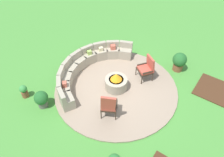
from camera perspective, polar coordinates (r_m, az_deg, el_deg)
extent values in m
plane|color=#478C38|center=(8.83, 1.06, -2.63)|extent=(24.00, 24.00, 0.00)
cylinder|color=gray|center=(8.81, 1.06, -2.49)|extent=(4.91, 4.91, 0.06)
cube|color=#472B19|center=(9.67, 25.02, -2.60)|extent=(1.42, 1.31, 0.04)
cylinder|color=#9E937F|center=(8.62, 1.09, -1.29)|extent=(0.89, 0.89, 0.46)
cylinder|color=black|center=(8.48, 1.10, -0.33)|extent=(0.58, 0.58, 0.06)
cone|color=orange|center=(8.36, 1.12, 0.51)|extent=(0.46, 0.46, 0.28)
cube|color=#9E937F|center=(10.12, 3.47, 6.64)|extent=(0.64, 0.71, 0.46)
cube|color=#9E937F|center=(10.02, 3.72, 8.87)|extent=(0.37, 0.60, 0.30)
cube|color=#9E937F|center=(10.14, 0.24, 6.81)|extent=(0.72, 0.74, 0.46)
cube|color=#9E937F|center=(10.04, 0.19, 9.05)|extent=(0.49, 0.55, 0.30)
cube|color=#9E937F|center=(10.07, -2.96, 6.41)|extent=(0.74, 0.70, 0.46)
cube|color=#9E937F|center=(9.95, -3.29, 8.64)|extent=(0.57, 0.47, 0.30)
cube|color=#9E937F|center=(9.90, -5.95, 5.45)|extent=(0.70, 0.61, 0.46)
cube|color=#9E937F|center=(9.77, -6.56, 7.64)|extent=(0.60, 0.34, 0.30)
cube|color=#9E937F|center=(9.64, -8.55, 3.96)|extent=(0.60, 0.48, 0.46)
cube|color=#9E937F|center=(9.49, -9.42, 6.07)|extent=(0.59, 0.19, 0.30)
cube|color=#9E937F|center=(9.32, -10.61, 1.99)|extent=(0.67, 0.57, 0.46)
cube|color=#9E937F|center=(9.14, -11.70, 4.00)|extent=(0.60, 0.29, 0.30)
cube|color=#9E937F|center=(8.95, -11.92, -0.38)|extent=(0.73, 0.68, 0.46)
cube|color=#9E937F|center=(8.73, -13.20, 1.49)|extent=(0.59, 0.43, 0.30)
cube|color=#9E937F|center=(8.55, -12.32, -3.04)|extent=(0.73, 0.73, 0.46)
cube|color=#9E937F|center=(8.30, -13.70, -1.34)|extent=(0.52, 0.53, 0.30)
cube|color=#9E937F|center=(8.16, -11.65, -5.81)|extent=(0.67, 0.73, 0.46)
cube|color=#9E937F|center=(7.87, -13.03, -4.34)|extent=(0.41, 0.59, 0.30)
cube|color=#93B756|center=(9.66, -5.93, 6.80)|extent=(0.23, 0.22, 0.18)
cube|color=#BC5B47|center=(8.32, -12.31, -1.46)|extent=(0.24, 0.24, 0.19)
cube|color=beige|center=(9.84, -2.94, 7.72)|extent=(0.23, 0.22, 0.17)
cube|color=#BC5B47|center=(9.90, 0.26, 8.19)|extent=(0.27, 0.27, 0.21)
cylinder|color=#2D2319|center=(7.99, -2.31, -6.51)|extent=(0.04, 0.04, 0.38)
cylinder|color=#2D2319|center=(7.95, 1.31, -6.82)|extent=(0.04, 0.04, 0.38)
cylinder|color=#2D2319|center=(7.67, -2.86, -9.54)|extent=(0.04, 0.04, 0.38)
cylinder|color=#2D2319|center=(7.63, 0.94, -9.88)|extent=(0.04, 0.04, 0.38)
cube|color=#2D2319|center=(7.63, -0.74, -7.16)|extent=(0.76, 0.75, 0.05)
cube|color=#B24738|center=(7.58, -0.75, -6.83)|extent=(0.70, 0.69, 0.09)
cube|color=#B24738|center=(7.19, -1.00, -6.73)|extent=(0.35, 0.54, 0.75)
cube|color=#2D2319|center=(7.55, -2.57, -6.36)|extent=(0.44, 0.28, 0.04)
cube|color=#2D2319|center=(7.51, 1.08, -6.67)|extent=(0.44, 0.28, 0.04)
cylinder|color=#2D2319|center=(8.88, 7.76, -0.48)|extent=(0.04, 0.04, 0.38)
cylinder|color=#2D2319|center=(9.25, 6.29, 1.84)|extent=(0.04, 0.04, 0.38)
cylinder|color=#2D2319|center=(9.07, 10.55, 0.23)|extent=(0.04, 0.04, 0.38)
cylinder|color=#2D2319|center=(9.43, 9.00, 2.48)|extent=(0.04, 0.04, 0.38)
cube|color=#2D2319|center=(9.01, 8.54, 2.05)|extent=(0.78, 0.80, 0.05)
cube|color=#B24738|center=(8.96, 8.59, 2.38)|extent=(0.72, 0.73, 0.09)
cube|color=#B24738|center=(8.89, 10.04, 3.92)|extent=(0.41, 0.55, 0.63)
cube|color=#2D2319|center=(8.74, 9.39, 1.58)|extent=(0.39, 0.30, 0.04)
cube|color=#2D2319|center=(9.10, 7.90, 3.77)|extent=(0.39, 0.30, 0.04)
cylinder|color=#605B56|center=(8.54, -17.61, -6.25)|extent=(0.35, 0.35, 0.25)
sphere|color=#236028|center=(8.31, -18.08, -4.83)|extent=(0.51, 0.51, 0.51)
cylinder|color=brown|center=(9.98, 16.84, 2.97)|extent=(0.42, 0.42, 0.33)
sphere|color=#236028|center=(9.73, 17.31, 4.74)|extent=(0.60, 0.60, 0.60)
cylinder|color=brown|center=(9.09, -21.80, -3.75)|extent=(0.26, 0.26, 0.28)
sphere|color=#3D8E42|center=(8.90, -22.27, -2.52)|extent=(0.29, 0.29, 0.29)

